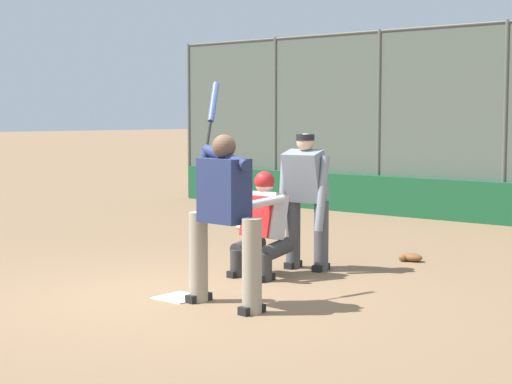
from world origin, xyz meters
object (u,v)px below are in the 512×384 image
(umpire_home, at_px, (306,197))
(fielding_glove_on_dirt, at_px, (411,257))
(catcher_behind_plate, at_px, (260,222))
(batter_at_plate, at_px, (224,214))

(umpire_home, relative_size, fielding_glove_on_dirt, 5.60)
(catcher_behind_plate, bearing_deg, umpire_home, -101.52)
(batter_at_plate, xyz_separation_m, fielding_glove_on_dirt, (-0.06, -3.54, -0.88))
(catcher_behind_plate, xyz_separation_m, fielding_glove_on_dirt, (-0.82, -2.07, -0.59))
(batter_at_plate, height_order, fielding_glove_on_dirt, batter_at_plate)
(fielding_glove_on_dirt, bearing_deg, umpire_home, 63.37)
(fielding_glove_on_dirt, bearing_deg, batter_at_plate, 89.00)
(fielding_glove_on_dirt, bearing_deg, catcher_behind_plate, 68.47)
(batter_at_plate, distance_m, umpire_home, 2.26)
(batter_at_plate, xyz_separation_m, catcher_behind_plate, (0.76, -1.46, -0.29))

